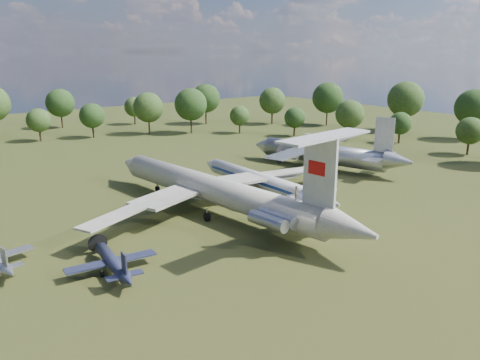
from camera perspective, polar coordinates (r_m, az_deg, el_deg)
ground at (r=70.01m, az=-6.77°, el=-5.02°), size 300.00×300.00×0.00m
il62_airliner at (r=72.53m, az=-3.17°, el=-1.79°), size 51.61×63.57×5.77m
tu104_jet at (r=82.17m, az=2.50°, el=-0.42°), size 29.12×38.64×3.84m
an12_transport at (r=102.14m, az=10.03°, el=2.89°), size 45.02×47.90×5.23m
small_prop_west at (r=55.57m, az=-15.26°, el=-9.91°), size 11.76×15.10×2.07m
person_on_il62 at (r=60.58m, az=6.82°, el=-1.58°), size 0.82×0.74×1.88m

